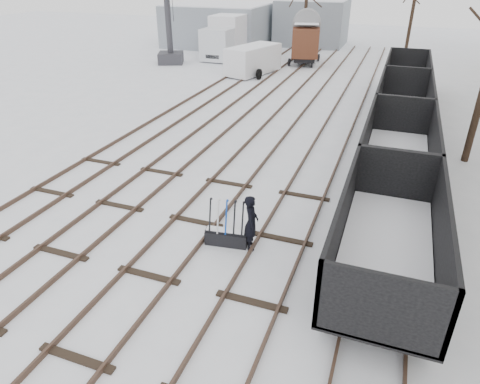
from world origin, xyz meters
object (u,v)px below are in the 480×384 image
object	(u,v)px
lorry	(229,35)
panel_van	(253,59)
ground_frame	(227,236)
box_van_wagon	(306,39)
worker	(251,223)
crane	(170,30)
freight_wagon_a	(385,251)

from	to	relation	value
lorry	panel_van	world-z (taller)	lorry
ground_frame	box_van_wagon	world-z (taller)	box_van_wagon
worker	panel_van	distance (m)	23.37
worker	crane	world-z (taller)	crane
worker	ground_frame	bearing A→B (deg)	79.24
crane	worker	bearing A→B (deg)	-79.80
box_van_wagon	panel_van	distance (m)	6.19
freight_wagon_a	box_van_wagon	xyz separation A→B (m)	(-8.39, 27.85, 1.00)
ground_frame	worker	distance (m)	0.96
lorry	panel_van	xyz separation A→B (m)	(4.51, -6.43, -0.76)
worker	lorry	bearing A→B (deg)	4.37
box_van_wagon	freight_wagon_a	bearing A→B (deg)	-85.09
box_van_wagon	crane	world-z (taller)	crane
lorry	panel_van	size ratio (longest dim) A/B	1.53
box_van_wagon	lorry	xyz separation A→B (m)	(-7.38, 1.02, -0.12)
box_van_wagon	lorry	distance (m)	7.45
worker	freight_wagon_a	world-z (taller)	freight_wagon_a
worker	panel_van	world-z (taller)	panel_van
crane	box_van_wagon	bearing A→B (deg)	-3.95
box_van_wagon	lorry	bearing A→B (deg)	160.27
freight_wagon_a	box_van_wagon	bearing A→B (deg)	106.77
lorry	crane	distance (m)	5.96
panel_van	crane	size ratio (longest dim) A/B	0.51
ground_frame	freight_wagon_a	xyz separation A→B (m)	(4.56, -0.19, 0.71)
ground_frame	lorry	xyz separation A→B (m)	(-11.21, 28.68, 1.59)
freight_wagon_a	crane	size ratio (longest dim) A/B	0.62
worker	freight_wagon_a	size ratio (longest dim) A/B	0.27
freight_wagon_a	panel_van	bearing A→B (deg)	116.65
lorry	freight_wagon_a	bearing A→B (deg)	-60.46
ground_frame	box_van_wagon	size ratio (longest dim) A/B	0.31
lorry	worker	bearing A→B (deg)	-66.39
worker	lorry	distance (m)	31.00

